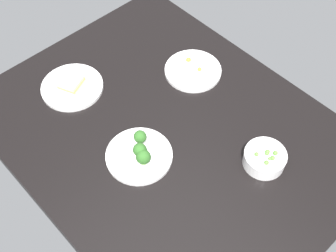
% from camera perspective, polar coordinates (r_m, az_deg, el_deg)
% --- Properties ---
extents(dining_table, '(1.25, 0.97, 0.04)m').
position_cam_1_polar(dining_table, '(1.56, 0.00, -0.88)').
color(dining_table, black).
rests_on(dining_table, ground).
extents(plate_sandwich, '(0.23, 0.23, 0.05)m').
position_cam_1_polar(plate_sandwich, '(1.69, -12.14, 4.99)').
color(plate_sandwich, white).
rests_on(plate_sandwich, dining_table).
extents(bowl_peas, '(0.14, 0.14, 0.07)m').
position_cam_1_polar(bowl_peas, '(1.47, 12.22, -4.02)').
color(bowl_peas, white).
rests_on(bowl_peas, dining_table).
extents(plate_eggs, '(0.22, 0.22, 0.05)m').
position_cam_1_polar(plate_eggs, '(1.71, 3.20, 7.16)').
color(plate_eggs, white).
rests_on(plate_eggs, dining_table).
extents(plate_broccoli, '(0.22, 0.22, 0.08)m').
position_cam_1_polar(plate_broccoli, '(1.46, -3.64, -3.58)').
color(plate_broccoli, white).
rests_on(plate_broccoli, dining_table).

